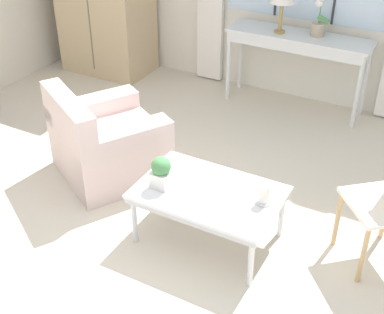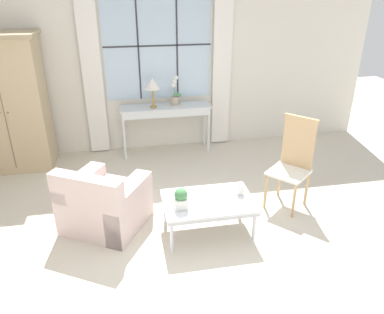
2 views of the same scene
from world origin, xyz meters
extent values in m
plane|color=beige|center=(0.00, 0.00, 0.00)|extent=(14.00, 14.00, 0.00)
cube|color=#74644C|center=(-2.24, 2.31, 0.93)|extent=(0.01, 0.01, 1.63)
cube|color=silver|center=(0.06, 2.74, 0.79)|extent=(1.46, 0.40, 0.03)
cube|color=silver|center=(0.06, 2.74, 0.72)|extent=(1.40, 0.39, 0.10)
cylinder|color=silver|center=(-0.63, 2.58, 0.39)|extent=(0.04, 0.04, 0.77)
cylinder|color=silver|center=(0.75, 2.58, 0.39)|extent=(0.04, 0.04, 0.77)
cylinder|color=silver|center=(-0.63, 2.90, 0.39)|extent=(0.04, 0.04, 0.77)
cylinder|color=silver|center=(0.75, 2.90, 0.39)|extent=(0.04, 0.04, 0.77)
cylinder|color=#9E7F47|center=(-0.13, 2.69, 0.81)|extent=(0.11, 0.11, 0.02)
cylinder|color=#9E7F47|center=(-0.13, 2.69, 0.97)|extent=(0.04, 0.04, 0.28)
cylinder|color=tan|center=(0.23, 2.79, 0.87)|extent=(0.14, 0.14, 0.13)
cylinder|color=#47844C|center=(0.23, 2.79, 1.10)|extent=(0.01, 0.01, 0.34)
cube|color=#47844C|center=(0.27, 2.79, 0.97)|extent=(0.13, 0.02, 0.08)
sphere|color=white|center=(0.20, 2.80, 1.12)|extent=(0.07, 0.07, 0.07)
cube|color=beige|center=(-0.90, 0.79, 0.22)|extent=(1.13, 1.12, 0.44)
cube|color=beige|center=(-1.06, 0.51, 0.62)|extent=(0.80, 0.56, 0.36)
cube|color=beige|center=(-1.17, 0.95, 0.29)|extent=(0.58, 0.79, 0.58)
cube|color=beige|center=(-0.62, 0.63, 0.29)|extent=(0.58, 0.79, 0.58)
cube|color=white|center=(1.34, 0.77, 0.48)|extent=(0.62, 0.62, 0.03)
cylinder|color=tan|center=(1.33, 0.50, 0.23)|extent=(0.04, 0.04, 0.47)
cylinder|color=tan|center=(1.08, 0.79, 0.23)|extent=(0.04, 0.04, 0.47)
cube|color=silver|center=(0.24, 0.41, 0.42)|extent=(1.01, 0.67, 0.03)
cube|color=#B1B3B8|center=(0.24, 0.41, 0.38)|extent=(0.99, 0.65, 0.04)
cylinder|color=silver|center=(-0.21, 0.13, 0.20)|extent=(0.04, 0.04, 0.40)
cylinder|color=silver|center=(0.69, 0.13, 0.20)|extent=(0.04, 0.04, 0.40)
cylinder|color=silver|center=(-0.21, 0.69, 0.20)|extent=(0.04, 0.04, 0.40)
cylinder|color=silver|center=(0.69, 0.69, 0.20)|extent=(0.04, 0.04, 0.40)
cube|color=white|center=(-0.08, 0.30, 0.49)|extent=(0.13, 0.13, 0.12)
sphere|color=#47844C|center=(-0.08, 0.30, 0.60)|extent=(0.14, 0.14, 0.14)
cylinder|color=silver|center=(0.63, 0.46, 0.44)|extent=(0.10, 0.10, 0.01)
cylinder|color=silver|center=(0.63, 0.46, 0.50)|extent=(0.07, 0.07, 0.12)
cylinder|color=black|center=(0.63, 0.46, 0.57)|extent=(0.00, 0.00, 0.01)
camera|label=1|loc=(1.58, -2.30, 2.65)|focal=50.00mm
camera|label=2|loc=(-0.60, -3.05, 2.64)|focal=35.00mm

